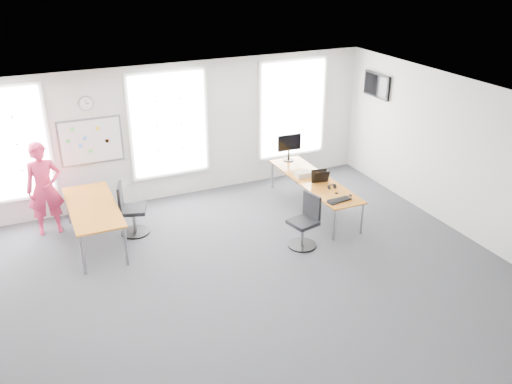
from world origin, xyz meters
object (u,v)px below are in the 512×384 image
chair_right (305,224)px  keyboard (339,200)px  headphones (332,187)px  person (45,189)px  monitor (289,145)px  desk_left (93,209)px  desk_right (314,182)px  chair_left (130,212)px

chair_right → keyboard: bearing=88.8°
chair_right → headphones: size_ratio=6.11×
person → chair_right: bearing=-29.3°
keyboard → headphones: headphones is taller
headphones → monitor: bearing=110.5°
chair_right → monitor: bearing=146.3°
keyboard → monitor: 2.34m
keyboard → headphones: 0.58m
desk_left → monitor: monitor is taller
keyboard → desk_right: bearing=77.2°
desk_right → person: 5.42m
desk_right → chair_right: (-0.92, -1.29, -0.19)m
desk_left → chair_right: size_ratio=2.10×
desk_left → monitor: (4.53, 0.76, 0.35)m
chair_right → chair_left: chair_left is taller
keyboard → person: bearing=146.8°
chair_left → headphones: size_ratio=6.31×
desk_left → person: 1.14m
person → headphones: bearing=-17.7°
desk_left → chair_left: bearing=8.3°
headphones → monitor: monitor is taller
monitor → desk_right: bearing=-89.2°
desk_left → headphones: bearing=-12.2°
desk_left → keyboard: size_ratio=4.32×
chair_right → monitor: (0.94, 2.48, 0.62)m
desk_left → person: person is taller
desk_right → chair_left: chair_left is taller
chair_left → headphones: (3.90, -1.09, 0.27)m
chair_right → chair_left: size_ratio=0.97×
desk_right → person: bearing=166.5°
desk_left → chair_right: 3.99m
desk_right → desk_left: bearing=174.5°
person → desk_right: bearing=-12.4°
desk_left → keyboard: bearing=-19.3°
desk_right → desk_left: size_ratio=1.31×
desk_left → monitor: size_ratio=3.40×
headphones → keyboard: bearing=-89.0°
person → headphones: 5.66m
keyboard → monitor: (0.10, 2.31, 0.37)m
desk_right → chair_left: 3.85m
desk_right → monitor: bearing=89.0°
desk_right → headphones: 0.57m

